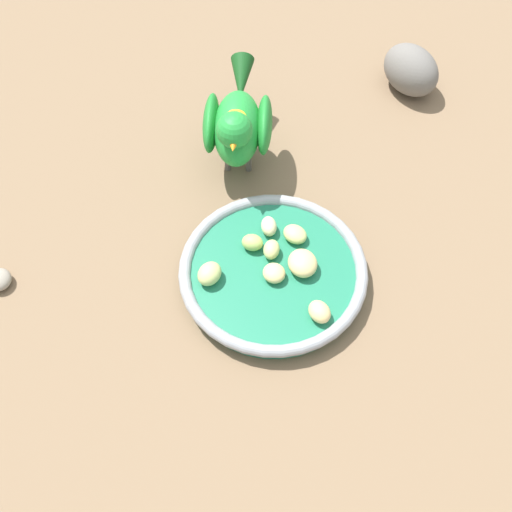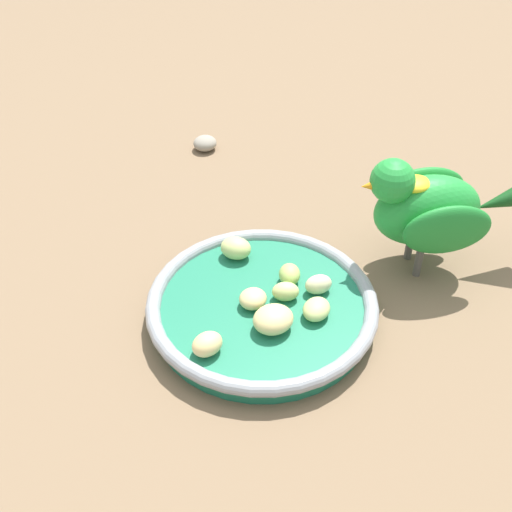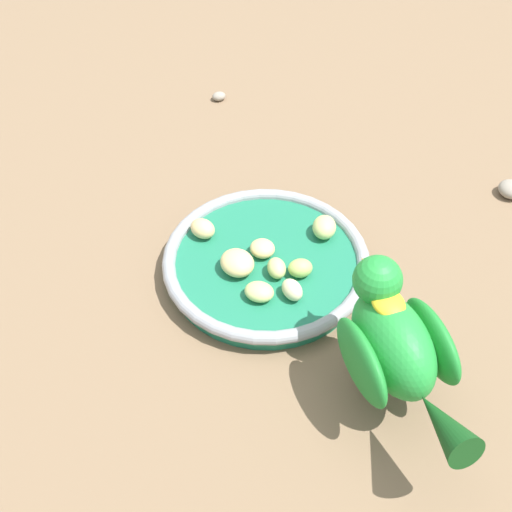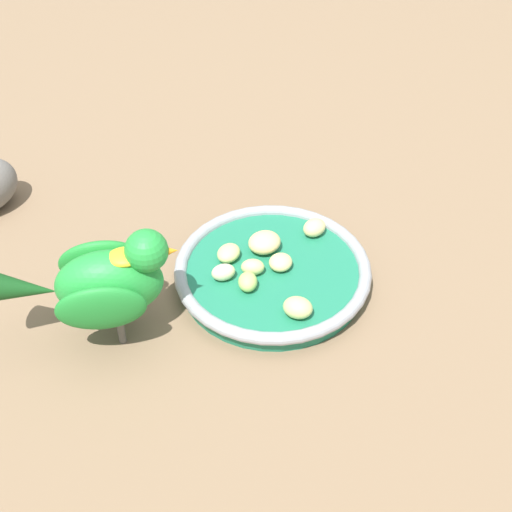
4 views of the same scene
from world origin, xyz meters
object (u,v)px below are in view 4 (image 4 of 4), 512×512
object	(u,v)px
apple_piece_0	(298,308)
apple_piece_4	(253,268)
apple_piece_2	(224,274)
apple_piece_3	(280,261)
apple_piece_6	(265,242)
apple_piece_7	(248,282)
feeding_bowl	(277,275)
apple_piece_5	(314,228)
apple_piece_1	(229,253)
parrot	(105,281)

from	to	relation	value
apple_piece_0	apple_piece_4	size ratio (longest dim) A/B	1.22
apple_piece_2	apple_piece_3	size ratio (longest dim) A/B	0.99
apple_piece_2	apple_piece_6	distance (m)	0.06
apple_piece_3	apple_piece_7	xyz separation A→B (m)	(0.02, -0.04, 0.00)
feeding_bowl	apple_piece_4	bearing A→B (deg)	-94.14
apple_piece_5	apple_piece_3	bearing A→B (deg)	-52.25
feeding_bowl	apple_piece_0	size ratio (longest dim) A/B	7.00
apple_piece_5	apple_piece_7	world-z (taller)	same
apple_piece_7	apple_piece_2	bearing A→B (deg)	-130.58
apple_piece_1	apple_piece_3	size ratio (longest dim) A/B	1.12
feeding_bowl	apple_piece_5	xyz separation A→B (m)	(-0.05, 0.06, 0.01)
parrot	apple_piece_4	bearing A→B (deg)	16.71
apple_piece_6	apple_piece_3	bearing A→B (deg)	15.46
apple_piece_1	apple_piece_2	world-z (taller)	apple_piece_2
apple_piece_2	apple_piece_5	bearing A→B (deg)	111.73
apple_piece_4	parrot	bearing A→B (deg)	-80.68
feeding_bowl	apple_piece_4	xyz separation A→B (m)	(-0.00, -0.03, 0.01)
apple_piece_5	apple_piece_6	xyz separation A→B (m)	(0.01, -0.06, 0.00)
apple_piece_3	parrot	size ratio (longest dim) A/B	0.14
apple_piece_3	apple_piece_5	bearing A→B (deg)	127.75
apple_piece_4	apple_piece_7	distance (m)	0.02
apple_piece_1	apple_piece_7	distance (m)	0.05
apple_piece_4	apple_piece_2	bearing A→B (deg)	-88.90
apple_piece_0	apple_piece_2	distance (m)	0.09
apple_piece_0	apple_piece_2	xyz separation A→B (m)	(-0.07, -0.06, -0.00)
apple_piece_4	apple_piece_5	bearing A→B (deg)	118.52
apple_piece_5	apple_piece_6	distance (m)	0.06
apple_piece_7	apple_piece_1	bearing A→B (deg)	-170.59
apple_piece_2	apple_piece_3	bearing A→B (deg)	94.80
parrot	apple_piece_3	bearing A→B (deg)	16.59
apple_piece_4	apple_piece_7	size ratio (longest dim) A/B	1.02
feeding_bowl	apple_piece_3	world-z (taller)	apple_piece_3
feeding_bowl	apple_piece_2	size ratio (longest dim) A/B	8.32
apple_piece_4	apple_piece_5	xyz separation A→B (m)	(-0.05, 0.08, 0.00)
apple_piece_2	apple_piece_6	size ratio (longest dim) A/B	0.70
apple_piece_1	apple_piece_2	bearing A→B (deg)	-21.97
apple_piece_1	apple_piece_4	size ratio (longest dim) A/B	1.16
apple_piece_0	apple_piece_5	xyz separation A→B (m)	(-0.11, 0.06, -0.00)
apple_piece_2	apple_piece_6	bearing A→B (deg)	122.86
apple_piece_4	apple_piece_6	distance (m)	0.04
apple_piece_4	apple_piece_7	bearing A→B (deg)	-30.37
apple_piece_0	apple_piece_2	world-z (taller)	apple_piece_0
apple_piece_6	apple_piece_7	size ratio (longest dim) A/B	1.49
apple_piece_1	apple_piece_5	distance (m)	0.10
apple_piece_1	apple_piece_5	world-z (taller)	apple_piece_5
apple_piece_2	apple_piece_5	size ratio (longest dim) A/B	0.92
apple_piece_3	apple_piece_5	world-z (taller)	apple_piece_5
apple_piece_0	apple_piece_3	world-z (taller)	apple_piece_0
apple_piece_6	apple_piece_7	bearing A→B (deg)	-32.22
apple_piece_1	apple_piece_4	xyz separation A→B (m)	(0.03, 0.02, 0.00)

